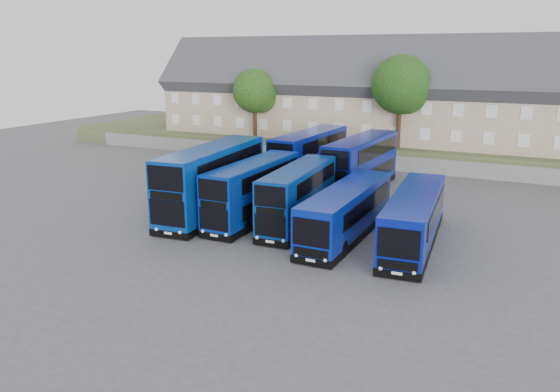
{
  "coord_description": "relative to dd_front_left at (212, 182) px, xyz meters",
  "views": [
    {
      "loc": [
        14.97,
        -28.56,
        11.28
      ],
      "look_at": [
        -0.07,
        2.57,
        2.2
      ],
      "focal_mm": 35.0,
      "sensor_mm": 36.0,
      "label": 1
    }
  ],
  "objects": [
    {
      "name": "dd_front_right",
      "position": [
        6.6,
        0.26,
        -0.44
      ],
      "size": [
        2.97,
        10.05,
        3.94
      ],
      "rotation": [
        0.0,
        0.0,
        0.07
      ],
      "color": "navy",
      "rests_on": "ground"
    },
    {
      "name": "tree_mid",
      "position": [
        8.03,
        22.11,
        5.69
      ],
      "size": [
        5.76,
        5.76,
        9.18
      ],
      "color": "#382314",
      "rests_on": "earth_bank"
    },
    {
      "name": "ground",
      "position": [
        5.88,
        -3.49,
        -2.38
      ],
      "size": [
        120.0,
        120.0,
        0.0
      ],
      "primitive_type": "plane",
      "color": "#4D4D52",
      "rests_on": "ground"
    },
    {
      "name": "coach_east_b",
      "position": [
        14.48,
        -0.32,
        -0.8
      ],
      "size": [
        3.43,
        11.93,
        3.22
      ],
      "rotation": [
        0.0,
        0.0,
        0.08
      ],
      "color": "#08159B",
      "rests_on": "ground"
    },
    {
      "name": "dd_front_mid",
      "position": [
        3.33,
        -0.05,
        -0.39
      ],
      "size": [
        2.34,
        10.21,
        4.05
      ],
      "rotation": [
        0.0,
        0.0,
        -0.0
      ],
      "color": "navy",
      "rests_on": "ground"
    },
    {
      "name": "dd_front_left",
      "position": [
        0.0,
        0.0,
        0.0
      ],
      "size": [
        3.8,
        12.33,
        4.83
      ],
      "rotation": [
        0.0,
        0.0,
        0.08
      ],
      "color": "navy",
      "rests_on": "ground"
    },
    {
      "name": "dd_rear_left",
      "position": [
        2.45,
        12.07,
        -0.15
      ],
      "size": [
        3.0,
        11.46,
        4.52
      ],
      "rotation": [
        0.0,
        0.0,
        -0.04
      ],
      "color": "#071991",
      "rests_on": "ground"
    },
    {
      "name": "dd_rear_right",
      "position": [
        7.5,
        11.15,
        -0.18
      ],
      "size": [
        3.21,
        11.37,
        4.47
      ],
      "rotation": [
        0.0,
        0.0,
        -0.06
      ],
      "color": "navy",
      "rests_on": "ground"
    },
    {
      "name": "tree_west",
      "position": [
        -7.97,
        21.61,
        4.68
      ],
      "size": [
        4.8,
        4.8,
        7.65
      ],
      "color": "#382314",
      "rests_on": "earth_bank"
    },
    {
      "name": "earth_bank",
      "position": [
        5.88,
        30.51,
        -1.38
      ],
      "size": [
        80.0,
        20.0,
        2.0
      ],
      "primitive_type": "cube",
      "color": "#41512D",
      "rests_on": "ground"
    },
    {
      "name": "coach_east_a",
      "position": [
        10.32,
        -0.64,
        -0.82
      ],
      "size": [
        2.5,
        11.61,
        3.17
      ],
      "rotation": [
        0.0,
        0.0,
        -0.01
      ],
      "color": "#082097",
      "rests_on": "ground"
    },
    {
      "name": "retaining_wall",
      "position": [
        5.88,
        20.51,
        -1.63
      ],
      "size": [
        70.0,
        0.4,
        1.5
      ],
      "primitive_type": "cube",
      "color": "slate",
      "rests_on": "ground"
    },
    {
      "name": "terrace_row",
      "position": [
        11.88,
        26.51,
        4.22
      ],
      "size": [
        66.0,
        10.4,
        11.2
      ],
      "color": "tan",
      "rests_on": "earth_bank"
    }
  ]
}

